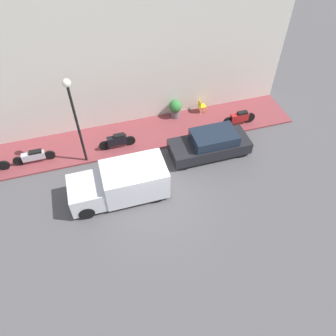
% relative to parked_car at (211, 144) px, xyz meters
% --- Properties ---
extents(ground_plane, '(60.00, 60.00, 0.00)m').
position_rel_parked_car_xyz_m(ground_plane, '(-2.05, 3.76, -0.66)').
color(ground_plane, '#514F51').
extents(sidewalk, '(2.75, 18.82, 0.10)m').
position_rel_parked_car_xyz_m(sidewalk, '(2.43, 3.76, -0.61)').
color(sidewalk, brown).
rests_on(sidewalk, ground_plane).
extents(building_facade, '(0.30, 18.82, 7.36)m').
position_rel_parked_car_xyz_m(building_facade, '(3.95, 3.76, 3.02)').
color(building_facade, silver).
rests_on(building_facade, ground_plane).
extents(parked_car, '(1.68, 4.21, 1.38)m').
position_rel_parked_car_xyz_m(parked_car, '(0.00, 0.00, 0.00)').
color(parked_car, black).
rests_on(parked_car, ground_plane).
extents(delivery_van, '(1.88, 4.49, 1.70)m').
position_rel_parked_car_xyz_m(delivery_van, '(-1.50, 5.08, 0.21)').
color(delivery_van, silver).
rests_on(delivery_van, ground_plane).
extents(scooter_silver, '(0.30, 2.11, 0.74)m').
position_rel_parked_car_xyz_m(scooter_silver, '(1.86, 8.98, -0.16)').
color(scooter_silver, '#B7B7BF').
rests_on(scooter_silver, sidewalk).
extents(motorcycle_red, '(0.30, 1.99, 0.86)m').
position_rel_parked_car_xyz_m(motorcycle_red, '(1.67, -2.45, -0.09)').
color(motorcycle_red, '#B21E1E').
rests_on(motorcycle_red, sidewalk).
extents(motorcycle_black, '(0.30, 1.96, 0.86)m').
position_rel_parked_car_xyz_m(motorcycle_black, '(1.74, 4.66, -0.10)').
color(motorcycle_black, black).
rests_on(motorcycle_black, sidewalk).
extents(streetlamp, '(0.37, 0.37, 4.84)m').
position_rel_parked_car_xyz_m(streetlamp, '(1.26, 6.43, 2.76)').
color(streetlamp, black).
rests_on(streetlamp, sidewalk).
extents(potted_plant, '(0.74, 0.74, 1.11)m').
position_rel_parked_car_xyz_m(potted_plant, '(3.40, 0.88, 0.06)').
color(potted_plant, slate).
rests_on(potted_plant, sidewalk).
extents(cafe_chair, '(0.40, 0.40, 0.80)m').
position_rel_parked_car_xyz_m(cafe_chair, '(3.40, -0.75, -0.10)').
color(cafe_chair, yellow).
rests_on(cafe_chair, sidewalk).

